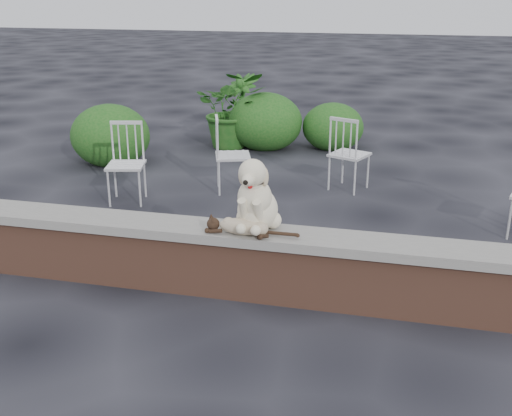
% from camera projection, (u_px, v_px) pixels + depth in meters
% --- Properties ---
extents(ground, '(60.00, 60.00, 0.00)m').
position_uv_depth(ground, '(320.00, 302.00, 5.06)').
color(ground, black).
rests_on(ground, ground).
extents(brick_wall, '(6.00, 0.30, 0.50)m').
position_uv_depth(brick_wall, '(321.00, 275.00, 4.98)').
color(brick_wall, brown).
rests_on(brick_wall, ground).
extents(capstone, '(6.20, 0.40, 0.08)m').
position_uv_depth(capstone, '(323.00, 241.00, 4.88)').
color(capstone, slate).
rests_on(capstone, brick_wall).
extents(dog, '(0.45, 0.57, 0.63)m').
position_uv_depth(dog, '(258.00, 192.00, 4.92)').
color(dog, beige).
rests_on(dog, capstone).
extents(cat, '(0.90, 0.28, 0.15)m').
position_uv_depth(cat, '(243.00, 226.00, 4.89)').
color(cat, tan).
rests_on(cat, capstone).
extents(chair_e, '(0.71, 0.71, 0.94)m').
position_uv_depth(chair_e, '(233.00, 154.00, 7.66)').
color(chair_e, white).
rests_on(chair_e, ground).
extents(chair_a, '(0.68, 0.68, 0.94)m').
position_uv_depth(chair_a, '(126.00, 164.00, 7.25)').
color(chair_a, white).
rests_on(chair_a, ground).
extents(chair_c, '(0.73, 0.73, 0.94)m').
position_uv_depth(chair_c, '(350.00, 153.00, 7.71)').
color(chair_c, white).
rests_on(chair_c, ground).
extents(potted_plant_a, '(1.35, 1.27, 1.22)m').
position_uv_depth(potted_plant_a, '(232.00, 109.00, 9.70)').
color(potted_plant_a, '#164E16').
rests_on(potted_plant_a, ground).
extents(potted_plant_b, '(0.79, 0.79, 1.08)m').
position_uv_depth(potted_plant_b, '(241.00, 107.00, 10.27)').
color(potted_plant_b, '#164E16').
rests_on(potted_plant_b, ground).
extents(shrubbery, '(4.06, 2.59, 0.92)m').
position_uv_depth(shrubbery, '(226.00, 128.00, 9.40)').
color(shrubbery, '#164E16').
rests_on(shrubbery, ground).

